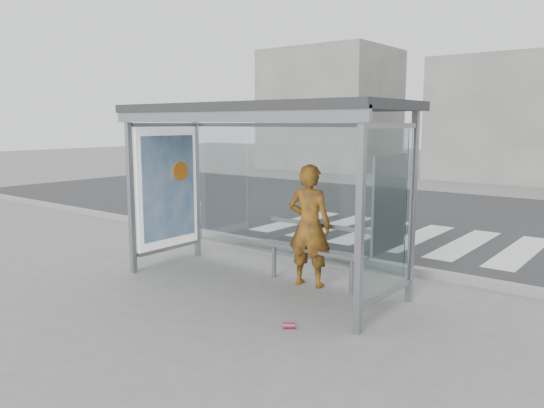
{
  "coord_description": "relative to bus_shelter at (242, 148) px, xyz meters",
  "views": [
    {
      "loc": [
        4.74,
        -5.77,
        2.36
      ],
      "look_at": [
        0.08,
        0.2,
        1.19
      ],
      "focal_mm": 35.0,
      "sensor_mm": 36.0,
      "label": 1
    }
  ],
  "objects": [
    {
      "name": "road",
      "position": [
        0.37,
        6.94,
        -1.98
      ],
      "size": [
        30.0,
        10.0,
        0.01
      ],
      "primitive_type": "cube",
      "color": "#2D2D2F",
      "rests_on": "ground"
    },
    {
      "name": "building_center",
      "position": [
        0.37,
        17.94,
        0.52
      ],
      "size": [
        8.0,
        5.0,
        5.0
      ],
      "primitive_type": "cube",
      "color": "slate",
      "rests_on": "ground"
    },
    {
      "name": "bench",
      "position": [
        0.95,
        0.44,
        -1.45
      ],
      "size": [
        1.74,
        0.32,
        0.9
      ],
      "color": "slate",
      "rests_on": "ground"
    },
    {
      "name": "soda_can",
      "position": [
        1.68,
        -1.12,
        -1.95
      ],
      "size": [
        0.15,
        0.14,
        0.07
      ],
      "primitive_type": "cylinder",
      "rotation": [
        0.0,
        1.57,
        0.59
      ],
      "color": "#BF3863",
      "rests_on": "ground"
    },
    {
      "name": "curb",
      "position": [
        0.37,
        1.89,
        -1.92
      ],
      "size": [
        30.0,
        0.18,
        0.12
      ],
      "primitive_type": "cube",
      "color": "gray",
      "rests_on": "ground"
    },
    {
      "name": "building_left",
      "position": [
        -9.63,
        17.94,
        1.02
      ],
      "size": [
        6.0,
        5.0,
        6.0
      ],
      "primitive_type": "cube",
      "color": "slate",
      "rests_on": "ground"
    },
    {
      "name": "crosswalk",
      "position": [
        0.37,
        4.44,
        -1.98
      ],
      "size": [
        5.55,
        3.0,
        0.0
      ],
      "color": "silver",
      "rests_on": "ground"
    },
    {
      "name": "person",
      "position": [
        0.93,
        0.4,
        -1.09
      ],
      "size": [
        0.71,
        0.53,
        1.78
      ],
      "primitive_type": "imported",
      "rotation": [
        0.0,
        0.0,
        3.32
      ],
      "color": "#CE5413",
      "rests_on": "ground"
    },
    {
      "name": "ground",
      "position": [
        0.37,
        -0.06,
        -1.98
      ],
      "size": [
        80.0,
        80.0,
        0.0
      ],
      "primitive_type": "plane",
      "color": "slate",
      "rests_on": "ground"
    },
    {
      "name": "bus_shelter",
      "position": [
        0.0,
        0.0,
        0.0
      ],
      "size": [
        4.25,
        1.65,
        2.62
      ],
      "color": "gray",
      "rests_on": "ground"
    }
  ]
}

